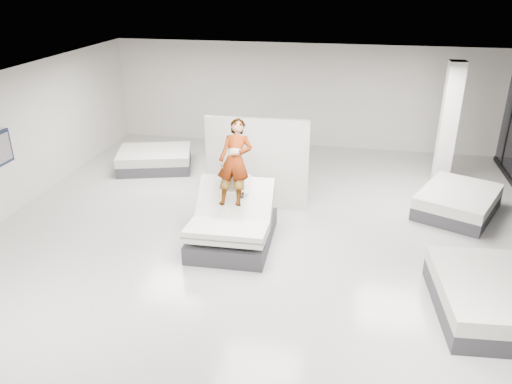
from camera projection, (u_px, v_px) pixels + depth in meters
room at (260, 180)px, 9.33m from camera, size 14.00×14.04×3.20m
hero_bed at (232, 226)px, 10.19m from camera, size 1.63×2.12×1.37m
person at (235, 177)px, 10.11m from camera, size 0.70×1.74×1.37m
remote at (242, 195)px, 9.86m from camera, size 0.05×0.14×0.08m
divider_panel at (257, 164)px, 11.55m from camera, size 2.39×0.21×2.17m
flat_bed_right_far at (458, 202)px, 11.55m from camera, size 2.23×2.48×0.56m
flat_bed_right_near at (489, 298)px, 8.12m from camera, size 1.83×2.33×0.60m
flat_bed_left_far at (155, 159)px, 14.17m from camera, size 2.33×1.99×0.55m
column at (448, 125)px, 12.64m from camera, size 0.40×0.40×3.20m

